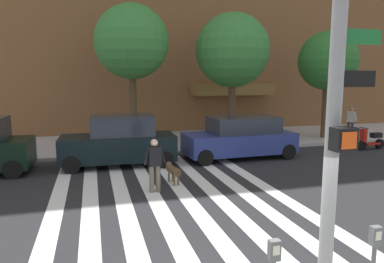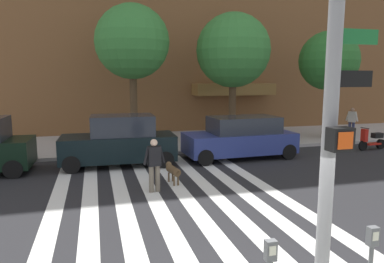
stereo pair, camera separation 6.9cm
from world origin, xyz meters
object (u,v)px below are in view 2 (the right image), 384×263
(parking_meter_second_along, at_px, (371,261))
(parked_car_third_in_line, at_px, (241,138))
(street_tree_nearest, at_px, (132,42))
(street_tree_further, at_px, (329,61))
(parked_car_behind_first, at_px, (120,142))
(parked_scooter, at_px, (372,140))
(pedestrian_dog_walker, at_px, (154,162))
(traffic_light_pole, at_px, (336,73))
(pedestrian_bystander, at_px, (352,120))
(street_tree_middle, at_px, (233,51))
(dog_on_leash, at_px, (173,170))

(parking_meter_second_along, relative_size, parked_car_third_in_line, 0.28)
(street_tree_nearest, xyz_separation_m, street_tree_further, (10.53, -0.63, -0.79))
(parked_car_behind_first, xyz_separation_m, street_tree_nearest, (0.97, 3.57, 4.18))
(parked_scooter, height_order, pedestrian_dog_walker, pedestrian_dog_walker)
(parked_scooter, relative_size, street_tree_further, 0.28)
(parked_car_third_in_line, bearing_deg, street_tree_further, 24.84)
(pedestrian_dog_walker, bearing_deg, traffic_light_pole, -81.01)
(parked_car_behind_first, bearing_deg, pedestrian_bystander, 12.37)
(street_tree_middle, bearing_deg, street_tree_further, -5.11)
(street_tree_middle, bearing_deg, traffic_light_pole, -106.93)
(street_tree_middle, bearing_deg, parking_meter_second_along, -104.17)
(parked_car_behind_first, distance_m, pedestrian_dog_walker, 3.77)
(dog_on_leash, bearing_deg, street_tree_middle, 54.14)
(street_tree_further, height_order, dog_on_leash, street_tree_further)
(parking_meter_second_along, distance_m, parked_car_behind_first, 10.82)
(street_tree_further, xyz_separation_m, pedestrian_dog_walker, (-10.72, -6.63, -3.42))
(pedestrian_bystander, bearing_deg, parking_meter_second_along, -128.32)
(pedestrian_dog_walker, height_order, dog_on_leash, pedestrian_dog_walker)
(parked_car_behind_first, height_order, pedestrian_bystander, parked_car_behind_first)
(parked_scooter, height_order, dog_on_leash, parked_scooter)
(dog_on_leash, bearing_deg, traffic_light_pole, -87.32)
(street_tree_further, bearing_deg, dog_on_leash, -149.48)
(parked_car_behind_first, height_order, street_tree_middle, street_tree_middle)
(traffic_light_pole, relative_size, parked_scooter, 3.55)
(parked_car_behind_first, bearing_deg, parked_car_third_in_line, 0.04)
(traffic_light_pole, relative_size, street_tree_middle, 0.88)
(traffic_light_pole, distance_m, pedestrian_bystander, 17.73)
(parking_meter_second_along, height_order, street_tree_further, street_tree_further)
(dog_on_leash, bearing_deg, street_tree_further, 30.52)
(street_tree_nearest, distance_m, pedestrian_bystander, 12.89)
(parked_scooter, bearing_deg, pedestrian_dog_walker, -161.97)
(parking_meter_second_along, xyz_separation_m, pedestrian_dog_walker, (-1.82, 6.82, -0.10))
(street_tree_nearest, relative_size, dog_on_leash, 6.12)
(street_tree_nearest, bearing_deg, parking_meter_second_along, -83.42)
(dog_on_leash, bearing_deg, pedestrian_dog_walker, -134.49)
(parked_car_behind_first, relative_size, parked_scooter, 2.74)
(traffic_light_pole, relative_size, street_tree_further, 0.99)
(parked_car_behind_first, bearing_deg, street_tree_middle, 29.24)
(parked_car_behind_first, relative_size, pedestrian_bystander, 2.73)
(parking_meter_second_along, bearing_deg, pedestrian_bystander, 51.68)
(traffic_light_pole, height_order, parked_scooter, traffic_light_pole)
(traffic_light_pole, bearing_deg, dog_on_leash, 92.68)
(parked_car_third_in_line, distance_m, street_tree_further, 7.79)
(street_tree_nearest, distance_m, street_tree_middle, 5.15)
(parking_meter_second_along, xyz_separation_m, street_tree_further, (8.90, 13.45, 3.32))
(traffic_light_pole, xyz_separation_m, pedestrian_bystander, (11.32, 13.43, -2.44))
(parking_meter_second_along, distance_m, street_tree_further, 16.46)
(street_tree_middle, height_order, pedestrian_dog_walker, street_tree_middle)
(parked_car_third_in_line, bearing_deg, parked_car_behind_first, -179.96)
(street_tree_middle, bearing_deg, dog_on_leash, -125.86)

